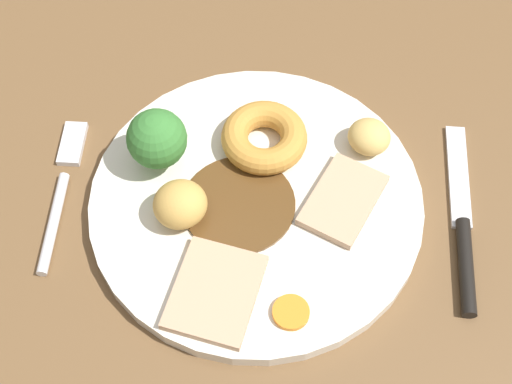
{
  "coord_description": "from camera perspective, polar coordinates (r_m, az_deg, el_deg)",
  "views": [
    {
      "loc": [
        4.09,
        -34.26,
        58.16
      ],
      "look_at": [
        -0.01,
        -2.01,
        6.0
      ],
      "focal_mm": 52.21,
      "sensor_mm": 36.0,
      "label": 1
    }
  ],
  "objects": [
    {
      "name": "dining_table",
      "position": [
        0.66,
        0.23,
        -0.46
      ],
      "size": [
        120.0,
        84.0,
        3.6
      ],
      "primitive_type": "cube",
      "color": "brown",
      "rests_on": "ground"
    },
    {
      "name": "roast_potato_left",
      "position": [
        0.65,
        8.66,
        4.21
      ],
      "size": [
        4.67,
        4.58,
        2.74
      ],
      "primitive_type": "ellipsoid",
      "rotation": [
        0.0,
        0.0,
        4.38
      ],
      "color": "#D8B260",
      "rests_on": "dinner_plate"
    },
    {
      "name": "gravy_pool",
      "position": [
        0.62,
        -1.32,
        -0.94
      ],
      "size": [
        9.44,
        9.44,
        0.3
      ],
      "primitive_type": "cylinder",
      "color": "#563819",
      "rests_on": "dinner_plate"
    },
    {
      "name": "yorkshire_pudding",
      "position": [
        0.64,
        0.3,
        4.24
      ],
      "size": [
        7.49,
        7.49,
        2.35
      ],
      "primitive_type": "torus",
      "color": "#C68938",
      "rests_on": "dinner_plate"
    },
    {
      "name": "fork",
      "position": [
        0.66,
        -14.67,
        0.24
      ],
      "size": [
        2.47,
        15.31,
        0.9
      ],
      "rotation": [
        0.0,
        0.0,
        1.64
      ],
      "color": "silver",
      "rests_on": "dining_table"
    },
    {
      "name": "roast_potato_right",
      "position": [
        0.6,
        -5.83,
        -0.94
      ],
      "size": [
        5.91,
        5.83,
        3.69
      ],
      "primitive_type": "ellipsoid",
      "rotation": [
        0.0,
        0.0,
        5.2
      ],
      "color": "tan",
      "rests_on": "dinner_plate"
    },
    {
      "name": "broccoli_floret",
      "position": [
        0.62,
        -7.6,
        4.03
      ],
      "size": [
        5.07,
        5.07,
        5.98
      ],
      "color": "#8CB766",
      "rests_on": "dinner_plate"
    },
    {
      "name": "meat_slice_main",
      "position": [
        0.58,
        -3.14,
        -7.65
      ],
      "size": [
        7.54,
        8.86,
        0.8
      ],
      "primitive_type": "cube",
      "rotation": [
        0.0,
        0.0,
        1.41
      ],
      "color": "tan",
      "rests_on": "dinner_plate"
    },
    {
      "name": "knife",
      "position": [
        0.64,
        15.58,
        -2.93
      ],
      "size": [
        2.23,
        18.54,
        1.2
      ],
      "rotation": [
        0.0,
        0.0,
        1.61
      ],
      "color": "black",
      "rests_on": "dining_table"
    },
    {
      "name": "carrot_coin_front",
      "position": [
        0.57,
        2.69,
        -9.2
      ],
      "size": [
        2.88,
        2.88,
        0.5
      ],
      "primitive_type": "cylinder",
      "color": "orange",
      "rests_on": "dinner_plate"
    },
    {
      "name": "dinner_plate",
      "position": [
        0.63,
        -0.0,
        -0.82
      ],
      "size": [
        28.09,
        28.09,
        1.4
      ],
      "primitive_type": "cylinder",
      "color": "silver",
      "rests_on": "dining_table"
    },
    {
      "name": "meat_slice_under",
      "position": [
        0.62,
        6.69,
        -0.61
      ],
      "size": [
        7.51,
        8.98,
        0.8
      ],
      "primitive_type": "cube",
      "rotation": [
        0.0,
        0.0,
        4.32
      ],
      "color": "tan",
      "rests_on": "dinner_plate"
    }
  ]
}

